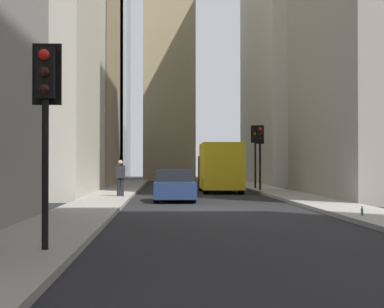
# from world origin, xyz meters

# --- Properties ---
(ground_plane) EXTENTS (135.00, 135.00, 0.00)m
(ground_plane) POSITION_xyz_m (0.00, 0.00, 0.00)
(ground_plane) COLOR black
(sidewalk_right) EXTENTS (90.00, 2.20, 0.14)m
(sidewalk_right) POSITION_xyz_m (0.00, 4.50, 0.07)
(sidewalk_right) COLOR gray
(sidewalk_right) RESTS_ON ground_plane
(sidewalk_left) EXTENTS (90.00, 2.20, 0.14)m
(sidewalk_left) POSITION_xyz_m (0.00, -4.50, 0.07)
(sidewalk_left) COLOR gray
(sidewalk_left) RESTS_ON ground_plane
(building_left_far) EXTENTS (19.89, 10.50, 26.52)m
(building_left_far) POSITION_xyz_m (31.58, -10.59, 13.27)
(building_left_far) COLOR beige
(building_left_far) RESTS_ON ground_plane
(building_right_far) EXTENTS (18.84, 10.50, 21.61)m
(building_right_far) POSITION_xyz_m (28.41, 10.59, 10.81)
(building_right_far) COLOR #9E8966
(building_right_far) RESTS_ON ground_plane
(delivery_truck) EXTENTS (6.46, 2.25, 2.84)m
(delivery_truck) POSITION_xyz_m (14.70, -1.40, 1.46)
(delivery_truck) COLOR yellow
(delivery_truck) RESTS_ON ground_plane
(sedan_navy) EXTENTS (4.30, 1.78, 1.42)m
(sedan_navy) POSITION_xyz_m (5.21, 1.40, 0.66)
(sedan_navy) COLOR navy
(sedan_navy) RESTS_ON ground_plane
(traffic_light_foreground) EXTENTS (0.43, 0.52, 3.66)m
(traffic_light_foreground) POSITION_xyz_m (-13.03, 3.96, 2.82)
(traffic_light_foreground) COLOR black
(traffic_light_foreground) RESTS_ON sidewalk_right
(traffic_light_midblock) EXTENTS (0.43, 0.52, 3.98)m
(traffic_light_midblock) POSITION_xyz_m (18.25, -3.95, 3.07)
(traffic_light_midblock) COLOR black
(traffic_light_midblock) RESTS_ON sidewalk_left
(traffic_light_far_junction) EXTENTS (0.43, 0.52, 3.82)m
(traffic_light_far_junction) POSITION_xyz_m (15.09, -3.80, 2.94)
(traffic_light_far_junction) COLOR black
(traffic_light_far_junction) RESTS_ON sidewalk_left
(pedestrian) EXTENTS (0.26, 0.44, 1.70)m
(pedestrian) POSITION_xyz_m (7.31, 3.92, 1.07)
(pedestrian) COLOR black
(pedestrian) RESTS_ON sidewalk_right
(discarded_bottle) EXTENTS (0.07, 0.07, 0.27)m
(discarded_bottle) POSITION_xyz_m (-5.29, -3.94, 0.25)
(discarded_bottle) COLOR #236033
(discarded_bottle) RESTS_ON sidewalk_left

